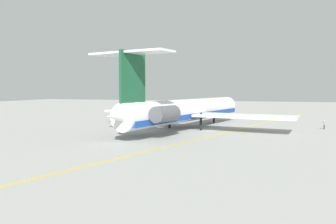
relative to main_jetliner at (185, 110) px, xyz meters
name	(u,v)px	position (x,y,z in m)	size (l,w,h in m)	color
ground	(209,130)	(0.03, -4.57, -3.54)	(285.98, 285.98, 0.00)	#9E9E99
main_jetliner	(185,110)	(0.00, 0.00, 0.00)	(44.04, 39.36, 12.98)	white
ground_crew_near_nose	(123,114)	(17.39, 20.86, -2.38)	(0.31, 0.39, 1.83)	black
ground_crew_near_tail	(157,113)	(22.95, 13.81, -2.50)	(0.40, 0.26, 1.64)	black
ground_crew_portside	(324,123)	(7.75, -24.81, -2.46)	(0.27, 0.43, 1.70)	black
safety_cone_nose	(187,116)	(26.23, 6.40, -3.27)	(0.40, 0.40, 0.55)	#EA590F
safety_cone_wingtip	(161,115)	(28.51, 14.62, -3.27)	(0.40, 0.40, 0.55)	#EA590F
taxiway_centreline	(234,130)	(1.21, -9.02, -3.54)	(103.36, 0.36, 0.01)	gold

